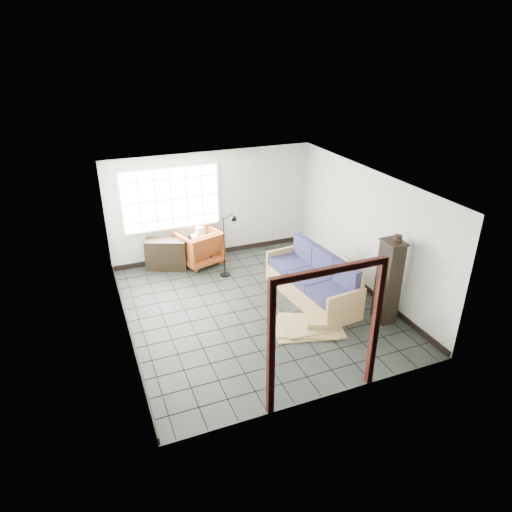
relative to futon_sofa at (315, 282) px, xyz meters
name	(u,v)px	position (x,y,z in m)	size (l,w,h in m)	color
ground	(255,308)	(-1.29, 0.08, -0.37)	(5.50, 5.50, 0.00)	black
room_shell	(255,230)	(-1.29, 0.11, 1.31)	(5.02, 5.52, 2.61)	#A7ADA6
window_panel	(171,199)	(-2.29, 2.78, 1.23)	(2.32, 0.08, 1.52)	silver
doorway_trim	(327,319)	(-1.29, -2.62, 1.01)	(1.80, 0.08, 2.20)	#330F0B
futon_sofa	(315,282)	(0.00, 0.00, 0.00)	(1.11, 2.39, 1.03)	#9B7746
armchair	(199,245)	(-1.78, 2.48, 0.09)	(0.90, 0.84, 0.92)	brown
side_table	(200,244)	(-1.74, 2.48, 0.12)	(0.64, 0.64, 0.60)	black
table_lamp	(200,232)	(-1.76, 2.40, 0.48)	(0.28, 0.28, 0.36)	black
projector	(197,237)	(-1.79, 2.56, 0.28)	(0.31, 0.24, 0.11)	silver
floor_lamp	(229,243)	(-1.31, 1.60, 0.43)	(0.40, 0.27, 1.51)	black
console_shelf	(167,254)	(-2.57, 2.48, -0.01)	(1.01, 0.70, 0.73)	black
tall_shelf	(388,281)	(0.86, -1.24, 0.47)	(0.36, 0.46, 1.66)	black
pot	(398,238)	(0.92, -1.26, 1.34)	(0.17, 0.17, 0.11)	black
open_box	(337,273)	(0.86, 0.48, -0.19)	(0.90, 0.51, 0.48)	#A88951
cardboard_pile	(309,326)	(-0.62, -0.96, -0.32)	(1.45, 1.22, 0.19)	#A88951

